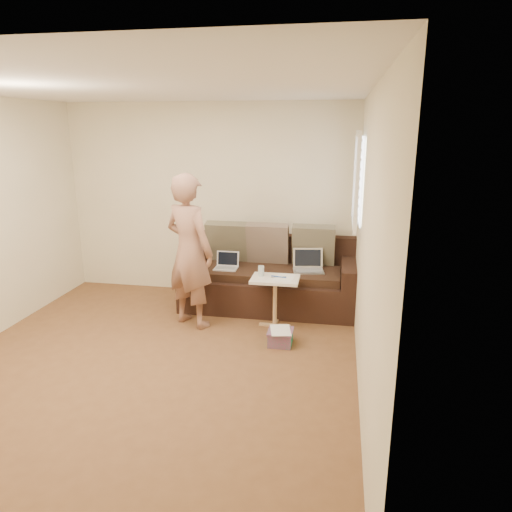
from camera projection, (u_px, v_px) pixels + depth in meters
name	position (u px, v px, depth m)	size (l,w,h in m)	color
floor	(152.00, 365.00, 4.62)	(4.50, 4.50, 0.00)	brown
ceiling	(133.00, 87.00, 3.92)	(4.50, 4.50, 0.00)	white
wall_back	(210.00, 200.00, 6.40)	(4.00, 4.00, 0.00)	beige
wall_right	(367.00, 247.00, 3.93)	(4.50, 4.50, 0.00)	beige
window_blinds	(358.00, 180.00, 5.25)	(0.12, 0.88, 1.08)	white
sofa	(269.00, 275.00, 6.03)	(2.20, 0.95, 0.85)	black
pillow_left	(227.00, 242.00, 6.26)	(0.55, 0.14, 0.55)	brown
pillow_mid	(268.00, 244.00, 6.15)	(0.55, 0.14, 0.55)	brown
pillow_right	(313.00, 245.00, 6.07)	(0.55, 0.14, 0.55)	brown
laptop_silver	(308.00, 272.00, 5.87)	(0.38, 0.27, 0.25)	#B7BABC
laptop_white	(226.00, 269.00, 5.97)	(0.29, 0.21, 0.21)	white
person	(190.00, 251.00, 5.36)	(0.66, 0.44, 1.80)	#915A4F
side_table	(275.00, 302.00, 5.45)	(0.55, 0.38, 0.60)	silver
drinking_glass	(261.00, 271.00, 5.42)	(0.07, 0.07, 0.12)	silver
scissors	(279.00, 277.00, 5.37)	(0.18, 0.10, 0.02)	silver
paper_on_table	(284.00, 278.00, 5.36)	(0.21, 0.30, 0.00)	white
striped_box	(280.00, 337.00, 5.04)	(0.27, 0.27, 0.17)	#BA1B6B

